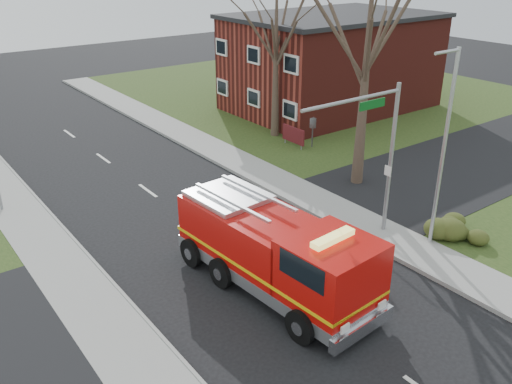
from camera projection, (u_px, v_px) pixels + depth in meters
ground at (296, 298)px, 19.89m from camera, size 120.00×120.00×0.00m
sidewalk_right at (405, 245)px, 23.25m from camera, size 2.40×80.00×0.15m
sidewalk_left at (141, 368)px, 16.48m from camera, size 2.40×80.00×0.15m
brick_building at (332, 62)px, 41.89m from camera, size 15.40×10.40×7.25m
health_center_sign at (293, 135)px, 34.38m from camera, size 0.12×2.00×1.40m
hedge_corner at (466, 225)px, 23.84m from camera, size 2.80×2.00×0.90m
bare_tree_near at (368, 45)px, 26.40m from camera, size 6.00×6.00×12.00m
bare_tree_far at (276, 39)px, 34.16m from camera, size 5.25×5.25×10.50m
traffic_signal_mast at (373, 138)px, 21.89m from camera, size 5.29×0.18×6.80m
streetlight_pole at (443, 146)px, 21.55m from camera, size 1.48×0.16×8.40m
fire_engine at (276, 253)px, 19.81m from camera, size 3.70×8.59×3.39m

